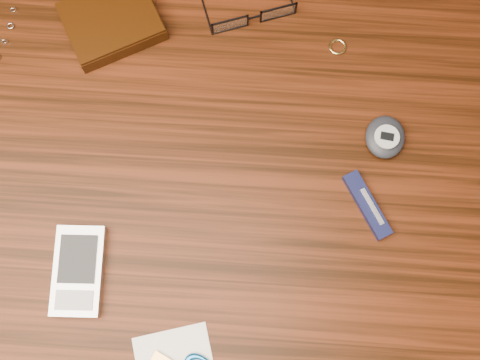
{
  "coord_description": "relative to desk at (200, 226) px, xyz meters",
  "views": [
    {
      "loc": [
        0.07,
        -0.14,
        1.5
      ],
      "look_at": [
        0.05,
        0.04,
        0.76
      ],
      "focal_mm": 45.0,
      "sensor_mm": 36.0,
      "label": 1
    }
  ],
  "objects": [
    {
      "name": "wallet_and_card",
      "position": [
        -0.13,
        0.26,
        0.12
      ],
      "size": [
        0.16,
        0.19,
        0.03
      ],
      "color": "black",
      "rests_on": "desk"
    },
    {
      "name": "pocket_knife",
      "position": [
        0.22,
        0.02,
        0.11
      ],
      "size": [
        0.06,
        0.09,
        0.01
      ],
      "color": "#0C0F36",
      "rests_on": "desk"
    },
    {
      "name": "gold_ring",
      "position": [
        0.18,
        0.24,
        0.1
      ],
      "size": [
        0.03,
        0.03,
        0.0
      ],
      "primitive_type": "torus",
      "rotation": [
        0.0,
        0.0,
        -0.35
      ],
      "color": "#D3B663",
      "rests_on": "desk"
    },
    {
      "name": "ground",
      "position": [
        0.0,
        0.0,
        -0.65
      ],
      "size": [
        3.8,
        3.8,
        0.0
      ],
      "primitive_type": "plane",
      "color": "#472814",
      "rests_on": "ground"
    },
    {
      "name": "pda_phone",
      "position": [
        -0.14,
        -0.08,
        0.11
      ],
      "size": [
        0.06,
        0.11,
        0.02
      ],
      "color": "#A9A9AE",
      "rests_on": "desk"
    },
    {
      "name": "eyeglasses",
      "position": [
        0.06,
        0.28,
        0.11
      ],
      "size": [
        0.16,
        0.16,
        0.03
      ],
      "color": "black",
      "rests_on": "desk"
    },
    {
      "name": "desk",
      "position": [
        0.0,
        0.0,
        0.0
      ],
      "size": [
        1.0,
        0.7,
        0.75
      ],
      "color": "#3C1709",
      "rests_on": "ground"
    },
    {
      "name": "pedometer",
      "position": [
        0.24,
        0.11,
        0.11
      ],
      "size": [
        0.06,
        0.07,
        0.02
      ],
      "color": "black",
      "rests_on": "desk"
    }
  ]
}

